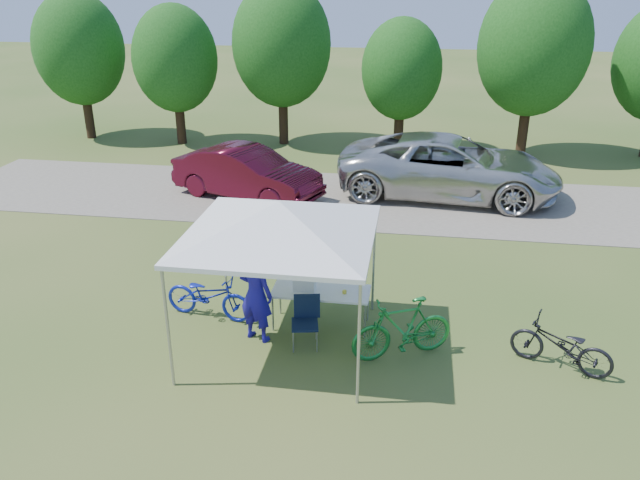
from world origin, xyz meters
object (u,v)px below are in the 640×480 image
Objects in this scene: minivan at (449,167)px; sedan at (247,173)px; cooler at (305,282)px; cyclist at (256,294)px; bike_blue at (209,295)px; bike_dark at (561,346)px; folding_chair at (306,316)px; bike_green at (402,328)px; folding_table at (321,292)px.

sedan is at bearing 105.72° from minivan.
cyclist is at bearing -140.57° from cooler.
bike_blue is at bearing 154.57° from minivan.
folding_chair is at bearing -69.32° from bike_dark.
bike_dark is at bearing 65.26° from bike_green.
bike_dark is (4.37, -0.13, -0.10)m from folding_chair.
bike_green is at bearing -27.59° from folding_table.
sedan is at bearing 115.25° from folding_table.
folding_table is 1.27m from cyclist.
bike_blue is at bearing -74.42° from bike_dark.
cyclist is (-0.77, -0.64, 0.01)m from cooler.
cooler is 0.24× the size of bike_blue.
cooler is at bearing -139.00° from bike_green.
bike_green reaches higher than folding_table.
cooler is at bearing -77.37° from bike_dark.
sedan is (-3.29, 6.98, 0.06)m from folding_table.
cyclist is at bearing -143.63° from sedan.
bike_dark is (5.28, -0.14, -0.47)m from cyclist.
folding_chair is 0.98m from cyclist.
bike_blue is 6.43m from bike_dark.
minivan reaches higher than bike_blue.
bike_dark is at bearing -115.80° from sedan.
folding_table is 1.03× the size of bike_blue.
cooler is at bearing -80.63° from bike_blue.
sedan is (-2.21, 7.61, -0.15)m from cyclist.
bike_dark is at bearing -87.79° from bike_blue.
bike_blue is 3.82m from bike_green.
sedan is at bearing 113.14° from cooler.
bike_green is (3.74, -0.79, 0.09)m from bike_blue.
folding_table is 4.27m from bike_dark.
bike_green reaches higher than cooler.
cyclist is 9.45m from minivan.
bike_dark is at bearing -9.74° from cooler.
bike_dark is at bearing -164.50° from minivan.
bike_blue is at bearing -179.62° from cooler.
cyclist is 2.66m from bike_green.
cooler is 7.59m from sedan.
cyclist reaches higher than minivan.
minivan is (4.80, 8.07, 0.45)m from bike_blue.
cyclist is (-1.08, -0.64, 0.21)m from folding_table.
bike_blue is (-2.02, 0.63, -0.08)m from folding_chair.
folding_table is 7.72m from sedan.
cooler is at bearing 90.35° from folding_chair.
bike_dark is 8.99m from minivan.
bike_dark is 0.26× the size of minivan.
bike_green is at bearing -23.53° from cooler.
sedan reaches higher than folding_chair.
cyclist reaches higher than folding_table.
sedan reaches higher than bike_green.
cooler reaches higher than bike_dark.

